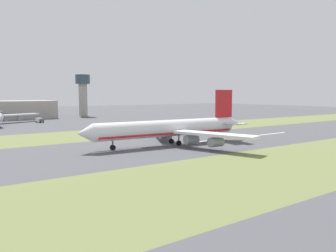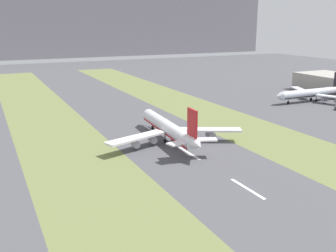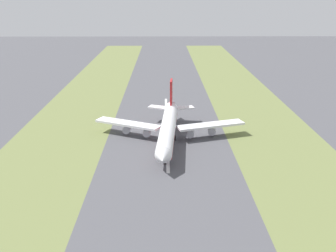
# 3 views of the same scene
# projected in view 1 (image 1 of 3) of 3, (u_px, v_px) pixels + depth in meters

# --- Properties ---
(ground_plane) EXTENTS (800.00, 800.00, 0.00)m
(ground_plane) POSITION_uv_depth(u_px,v_px,m) (180.00, 144.00, 122.35)
(ground_plane) COLOR #4C4C51
(grass_median_west) EXTENTS (40.00, 600.00, 0.01)m
(grass_median_west) POSITION_uv_depth(u_px,v_px,m) (283.00, 165.00, 85.62)
(grass_median_west) COLOR olive
(grass_median_west) RESTS_ON ground
(grass_median_east) EXTENTS (40.00, 600.00, 0.01)m
(grass_median_east) POSITION_uv_depth(u_px,v_px,m) (124.00, 132.00, 159.09)
(grass_median_east) COLOR olive
(grass_median_east) RESTS_ON ground
(centreline_dash_near) EXTENTS (1.20, 18.00, 0.01)m
(centreline_dash_near) POSITION_uv_depth(u_px,v_px,m) (272.00, 134.00, 153.33)
(centreline_dash_near) COLOR silver
(centreline_dash_near) RESTS_ON ground
(centreline_dash_mid) EXTENTS (1.20, 18.00, 0.01)m
(centreline_dash_mid) POSITION_uv_depth(u_px,v_px,m) (209.00, 141.00, 130.55)
(centreline_dash_mid) COLOR silver
(centreline_dash_mid) RESTS_ON ground
(centreline_dash_far) EXTENTS (1.20, 18.00, 0.01)m
(centreline_dash_far) POSITION_uv_depth(u_px,v_px,m) (118.00, 150.00, 107.78)
(centreline_dash_far) COLOR silver
(centreline_dash_far) RESTS_ON ground
(airplane_main_jet) EXTENTS (63.98, 67.22, 20.20)m
(airplane_main_jet) POSITION_uv_depth(u_px,v_px,m) (172.00, 128.00, 119.31)
(airplane_main_jet) COLOR white
(airplane_main_jet) RESTS_ON ground
(control_tower) EXTENTS (12.00, 12.00, 34.74)m
(control_tower) POSITION_uv_depth(u_px,v_px,m) (83.00, 91.00, 275.11)
(control_tower) COLOR #A39E93
(control_tower) RESTS_ON ground
(service_truck) EXTENTS (6.37, 4.53, 3.10)m
(service_truck) POSITION_uv_depth(u_px,v_px,m) (40.00, 120.00, 212.24)
(service_truck) COLOR #4C4C51
(service_truck) RESTS_ON ground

